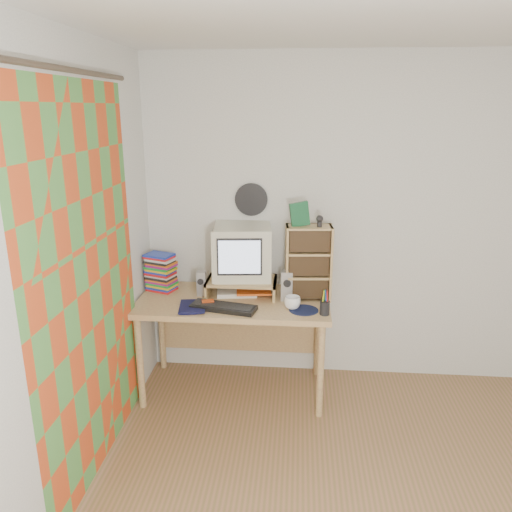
% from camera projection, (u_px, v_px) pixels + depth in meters
% --- Properties ---
extents(back_wall, '(3.50, 0.00, 3.50)m').
position_uv_depth(back_wall, '(373.00, 224.00, 3.79)').
color(back_wall, white).
rests_on(back_wall, floor).
extents(left_wall, '(0.00, 3.50, 3.50)m').
position_uv_depth(left_wall, '(36.00, 303.00, 2.27)').
color(left_wall, white).
rests_on(left_wall, floor).
extents(curtain, '(0.00, 2.20, 2.20)m').
position_uv_depth(curtain, '(89.00, 288.00, 2.75)').
color(curtain, '#CF491D').
rests_on(curtain, left_wall).
extents(wall_disc, '(0.25, 0.02, 0.25)m').
position_uv_depth(wall_disc, '(251.00, 200.00, 3.80)').
color(wall_disc, black).
rests_on(wall_disc, back_wall).
extents(desk, '(1.40, 0.70, 0.75)m').
position_uv_depth(desk, '(235.00, 313.00, 3.77)').
color(desk, '#DABE75').
rests_on(desk, floor).
extents(monitor_riser, '(0.52, 0.30, 0.12)m').
position_uv_depth(monitor_riser, '(242.00, 283.00, 3.73)').
color(monitor_riser, tan).
rests_on(monitor_riser, desk).
extents(crt_monitor, '(0.46, 0.46, 0.39)m').
position_uv_depth(crt_monitor, '(242.00, 252.00, 3.71)').
color(crt_monitor, beige).
rests_on(crt_monitor, monitor_riser).
extents(speaker_left, '(0.08, 0.08, 0.18)m').
position_uv_depth(speaker_left, '(201.00, 283.00, 3.72)').
color(speaker_left, '#A2A2A6').
rests_on(speaker_left, desk).
extents(speaker_right, '(0.09, 0.09, 0.22)m').
position_uv_depth(speaker_right, '(287.00, 286.00, 3.63)').
color(speaker_right, '#A2A2A6').
rests_on(speaker_right, desk).
extents(keyboard, '(0.48, 0.25, 0.03)m').
position_uv_depth(keyboard, '(224.00, 307.00, 3.48)').
color(keyboard, black).
rests_on(keyboard, desk).
extents(dvd_stack, '(0.24, 0.21, 0.29)m').
position_uv_depth(dvd_stack, '(161.00, 272.00, 3.81)').
color(dvd_stack, brown).
rests_on(dvd_stack, desk).
extents(cd_rack, '(0.34, 0.20, 0.55)m').
position_uv_depth(cd_rack, '(308.00, 263.00, 3.61)').
color(cd_rack, tan).
rests_on(cd_rack, desk).
extents(mug, '(0.13, 0.13, 0.09)m').
position_uv_depth(mug, '(292.00, 303.00, 3.48)').
color(mug, white).
rests_on(mug, desk).
extents(diary, '(0.24, 0.20, 0.04)m').
position_uv_depth(diary, '(179.00, 305.00, 3.49)').
color(diary, '#0F1037').
rests_on(diary, desk).
extents(mousepad, '(0.24, 0.24, 0.00)m').
position_uv_depth(mousepad, '(304.00, 310.00, 3.46)').
color(mousepad, black).
rests_on(mousepad, desk).
extents(pen_cup, '(0.07, 0.07, 0.13)m').
position_uv_depth(pen_cup, '(325.00, 305.00, 3.38)').
color(pen_cup, black).
rests_on(pen_cup, desk).
extents(papers, '(0.32, 0.25, 0.04)m').
position_uv_depth(papers, '(243.00, 291.00, 3.77)').
color(papers, white).
rests_on(papers, desk).
extents(red_box, '(0.09, 0.07, 0.04)m').
position_uv_depth(red_box, '(208.00, 303.00, 3.54)').
color(red_box, '#C44114').
rests_on(red_box, desk).
extents(game_box, '(0.13, 0.07, 0.17)m').
position_uv_depth(game_box, '(300.00, 214.00, 3.51)').
color(game_box, '#195833').
rests_on(game_box, cd_rack).
extents(webcam, '(0.05, 0.05, 0.08)m').
position_uv_depth(webcam, '(320.00, 221.00, 3.49)').
color(webcam, black).
rests_on(webcam, cd_rack).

